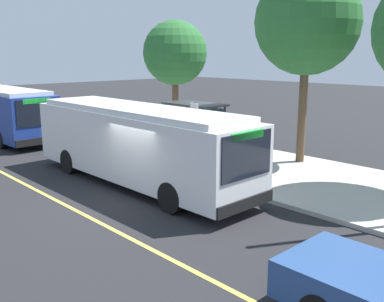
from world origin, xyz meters
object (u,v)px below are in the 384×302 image
(route_sign_post, at_px, (194,127))
(transit_bus_main, at_px, (137,142))
(waiting_bench, at_px, (192,145))
(pedestrian_commuter, at_px, (185,137))

(route_sign_post, bearing_deg, transit_bus_main, -99.86)
(waiting_bench, relative_size, pedestrian_commuter, 0.95)
(transit_bus_main, height_order, route_sign_post, same)
(transit_bus_main, bearing_deg, route_sign_post, 80.14)
(transit_bus_main, relative_size, route_sign_post, 3.80)
(waiting_bench, distance_m, route_sign_post, 3.09)
(waiting_bench, xyz_separation_m, route_sign_post, (2.11, -1.83, 1.32))
(route_sign_post, distance_m, pedestrian_commuter, 2.51)
(route_sign_post, relative_size, pedestrian_commuter, 1.66)
(route_sign_post, bearing_deg, waiting_bench, 139.11)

